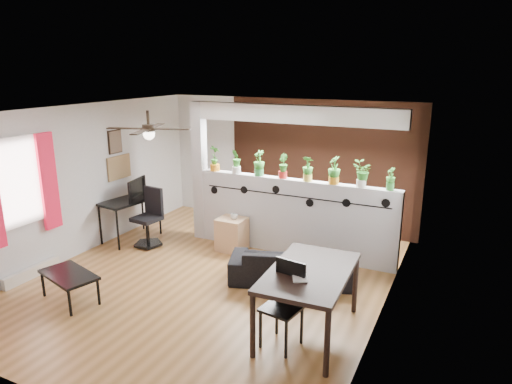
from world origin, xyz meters
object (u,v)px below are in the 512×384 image
object	(u,v)px
potted_plant_7	(391,178)
cube_shelf	(232,234)
potted_plant_1	(236,160)
ceiling_fan	(149,130)
dining_table	(309,277)
cup	(234,216)
potted_plant_6	(362,173)
coffee_table	(69,276)
potted_plant_3	(283,165)
office_chair	(150,221)
potted_plant_2	(259,162)
potted_plant_0	(215,157)
potted_plant_4	(308,168)
folding_chair	(286,296)
sofa	(291,265)
potted_plant_5	(334,169)
computer_desk	(130,203)

from	to	relation	value
potted_plant_7	cube_shelf	xyz separation A→B (m)	(-2.63, -0.34, -1.24)
potted_plant_1	ceiling_fan	bearing A→B (deg)	-104.68
ceiling_fan	dining_table	xyz separation A→B (m)	(2.67, -0.47, -1.56)
cup	potted_plant_1	bearing A→B (deg)	110.05
potted_plant_6	coffee_table	world-z (taller)	potted_plant_6
potted_plant_3	dining_table	world-z (taller)	potted_plant_3
office_chair	ceiling_fan	bearing A→B (deg)	-47.37
ceiling_fan	potted_plant_2	distance (m)	2.15
potted_plant_0	potted_plant_1	size ratio (longest dim) A/B	1.10
potted_plant_4	coffee_table	bearing A→B (deg)	-129.67
ceiling_fan	folding_chair	xyz separation A→B (m)	(2.50, -0.78, -1.70)
potted_plant_6	potted_plant_4	bearing A→B (deg)	-180.00
cube_shelf	dining_table	xyz separation A→B (m)	(2.12, -1.93, 0.45)
folding_chair	potted_plant_4	bearing A→B (deg)	104.59
potted_plant_2	potted_plant_3	size ratio (longest dim) A/B	1.06
potted_plant_2	potted_plant_3	distance (m)	0.45
potted_plant_0	sofa	bearing A→B (deg)	-27.84
potted_plant_4	potted_plant_6	size ratio (longest dim) A/B	1.00
potted_plant_6	sofa	size ratio (longest dim) A/B	0.24
potted_plant_3	sofa	world-z (taller)	potted_plant_3
potted_plant_6	dining_table	world-z (taller)	potted_plant_6
potted_plant_0	potted_plant_7	xyz separation A→B (m)	(3.16, 0.00, -0.06)
potted_plant_0	potted_plant_5	xyz separation A→B (m)	(2.26, 0.00, -0.01)
coffee_table	potted_plant_0	bearing A→B (deg)	77.66
potted_plant_7	potted_plant_6	bearing A→B (deg)	180.00
sofa	computer_desk	bearing A→B (deg)	-24.43
potted_plant_7	cup	distance (m)	2.76
cube_shelf	folding_chair	world-z (taller)	folding_chair
ceiling_fan	potted_plant_3	distance (m)	2.38
potted_plant_1	coffee_table	size ratio (longest dim) A/B	0.44
ceiling_fan	sofa	xyz separation A→B (m)	(1.96, 0.77, -2.05)
potted_plant_6	potted_plant_3	bearing A→B (deg)	180.00
potted_plant_0	cube_shelf	world-z (taller)	potted_plant_0
potted_plant_2	sofa	bearing A→B (deg)	-44.59
potted_plant_3	sofa	distance (m)	1.77
potted_plant_6	computer_desk	size ratio (longest dim) A/B	0.36
potted_plant_2	dining_table	bearing A→B (deg)	-52.36
potted_plant_1	potted_plant_4	world-z (taller)	potted_plant_1
dining_table	coffee_table	distance (m)	3.39
potted_plant_1	potted_plant_6	xyz separation A→B (m)	(2.26, 0.00, -0.00)
ceiling_fan	computer_desk	bearing A→B (deg)	142.79
potted_plant_7	dining_table	xyz separation A→B (m)	(-0.51, -2.27, -0.79)
potted_plant_1	dining_table	distance (m)	3.26
potted_plant_6	cup	xyz separation A→B (m)	(-2.13, -0.34, -0.93)
potted_plant_3	potted_plant_5	distance (m)	0.90
potted_plant_4	dining_table	size ratio (longest dim) A/B	0.27
potted_plant_2	sofa	size ratio (longest dim) A/B	0.25
potted_plant_0	cube_shelf	bearing A→B (deg)	-32.90
potted_plant_1	cube_shelf	distance (m)	1.33
potted_plant_0	office_chair	size ratio (longest dim) A/B	0.45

